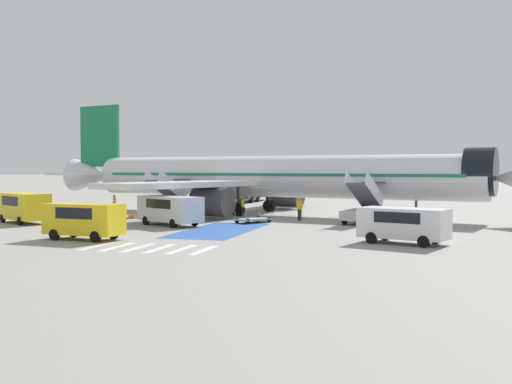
{
  "coord_description": "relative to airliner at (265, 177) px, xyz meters",
  "views": [
    {
      "loc": [
        13.27,
        -50.98,
        4.08
      ],
      "look_at": [
        -0.61,
        -0.88,
        2.04
      ],
      "focal_mm": 42.0,
      "sensor_mm": 36.0,
      "label": 1
    }
  ],
  "objects": [
    {
      "name": "ground_crew_1",
      "position": [
        -13.74,
        -2.13,
        -2.37
      ],
      "size": [
        0.43,
        0.49,
        1.67
      ],
      "rotation": [
        0.0,
        0.0,
        2.16
      ],
      "color": "#2D2D33",
      "rests_on": "ground_plane"
    },
    {
      "name": "boarding_stairs_forward",
      "position": [
        9.45,
        -6.7,
        -2.36
      ],
      "size": [
        3.24,
        5.53,
        3.9
      ],
      "rotation": [
        0.0,
        0.0,
        -0.23
      ],
      "color": "#ADB2BA",
      "rests_on": "ground_plane"
    },
    {
      "name": "ground_crew_3",
      "position": [
        4.07,
        -4.35,
        -2.3
      ],
      "size": [
        0.43,
        0.24,
        1.79
      ],
      "rotation": [
        0.0,
        0.0,
        3.16
      ],
      "color": "#191E38",
      "rests_on": "ground_plane"
    },
    {
      "name": "service_van_2",
      "position": [
        12.59,
        -18.36,
        -2.16
      ],
      "size": [
        5.07,
        3.47,
        1.94
      ],
      "rotation": [
        0.0,
        0.0,
        1.23
      ],
      "color": "silver",
      "rests_on": "ground_plane"
    },
    {
      "name": "ground_plane",
      "position": [
        0.23,
        -0.62,
        -3.33
      ],
      "size": [
        600.0,
        600.0,
        0.0
      ],
      "primitive_type": "plane",
      "color": "gray"
    },
    {
      "name": "airliner",
      "position": [
        0.0,
        0.0,
        0.0
      ],
      "size": [
        45.62,
        32.23,
        10.63
      ],
      "rotation": [
        0.0,
        0.0,
        -1.8
      ],
      "color": "silver",
      "rests_on": "ground_plane"
    },
    {
      "name": "traffic_cone_1",
      "position": [
        14.21,
        -8.59,
        -2.99
      ],
      "size": [
        0.62,
        0.62,
        0.69
      ],
      "color": "orange",
      "rests_on": "ground_plane"
    },
    {
      "name": "service_van_3",
      "position": [
        -5.11,
        -21.33,
        -2.09
      ],
      "size": [
        4.71,
        2.31,
        2.07
      ],
      "rotation": [
        0.0,
        0.0,
        4.6
      ],
      "color": "yellow",
      "rests_on": "ground_plane"
    },
    {
      "name": "apron_walkway_bar_1",
      "position": [
        -1.75,
        -23.64,
        -3.33
      ],
      "size": [
        0.44,
        3.6,
        0.01
      ],
      "primitive_type": "cube",
      "color": "silver",
      "rests_on": "ground_plane"
    },
    {
      "name": "apron_walkway_bar_3",
      "position": [
        0.65,
        -23.64,
        -3.33
      ],
      "size": [
        0.44,
        3.6,
        0.01
      ],
      "primitive_type": "cube",
      "color": "silver",
      "rests_on": "ground_plane"
    },
    {
      "name": "apron_walkway_bar_5",
      "position": [
        3.05,
        -23.64,
        -3.33
      ],
      "size": [
        0.44,
        3.6,
        0.01
      ],
      "primitive_type": "cube",
      "color": "silver",
      "rests_on": "ground_plane"
    },
    {
      "name": "fuel_tanker",
      "position": [
        -6.96,
        19.57,
        -1.46
      ],
      "size": [
        2.88,
        9.78,
        3.68
      ],
      "rotation": [
        0.0,
        0.0,
        -0.03
      ],
      "color": "#38383D",
      "rests_on": "ground_plane"
    },
    {
      "name": "apron_leadline_yellow",
      "position": [
        0.65,
        -0.15,
        -3.33
      ],
      "size": [
        78.5,
        18.59,
        0.01
      ],
      "primitive_type": "cube",
      "rotation": [
        0.0,
        0.0,
        -1.8
      ],
      "color": "gold",
      "rests_on": "ground_plane"
    },
    {
      "name": "apron_walkway_bar_0",
      "position": [
        -2.95,
        -23.64,
        -3.33
      ],
      "size": [
        0.44,
        3.6,
        0.01
      ],
      "primitive_type": "cube",
      "color": "silver",
      "rests_on": "ground_plane"
    },
    {
      "name": "apron_stand_patch_blue",
      "position": [
        0.65,
        -14.27,
        -3.33
      ],
      "size": [
        4.3,
        10.78,
        0.01
      ],
      "primitive_type": "cube",
      "color": "#2856A8",
      "rests_on": "ground_plane"
    },
    {
      "name": "service_van_1",
      "position": [
        -3.84,
        -12.09,
        -2.07
      ],
      "size": [
        5.56,
        4.34,
        2.09
      ],
      "rotation": [
        0.0,
        0.0,
        1.06
      ],
      "color": "silver",
      "rests_on": "ground_plane"
    },
    {
      "name": "baggage_cart",
      "position": [
        1.31,
        -8.42,
        -3.07
      ],
      "size": [
        2.71,
        2.99,
        0.87
      ],
      "rotation": [
        0.0,
        0.0,
        2.54
      ],
      "color": "gray",
      "rests_on": "ground_plane"
    },
    {
      "name": "apron_walkway_bar_2",
      "position": [
        -0.55,
        -23.64,
        -3.33
      ],
      "size": [
        0.44,
        3.6,
        0.01
      ],
      "primitive_type": "cube",
      "color": "silver",
      "rests_on": "ground_plane"
    },
    {
      "name": "ground_crew_0",
      "position": [
        -1.23,
        -2.83,
        -2.38
      ],
      "size": [
        0.44,
        0.48,
        1.66
      ],
      "rotation": [
        0.0,
        0.0,
        5.35
      ],
      "color": "#2D2D33",
      "rests_on": "ground_plane"
    },
    {
      "name": "boarding_stairs_aft",
      "position": [
        -8.36,
        -2.52,
        -2.35
      ],
      "size": [
        3.24,
        5.53,
        3.94
      ],
      "rotation": [
        0.0,
        0.0,
        -0.23
      ],
      "color": "#ADB2BA",
      "rests_on": "ground_plane"
    },
    {
      "name": "ground_crew_2",
      "position": [
        4.3,
        -5.68,
        -2.27
      ],
      "size": [
        0.47,
        0.46,
        1.83
      ],
      "rotation": [
        0.0,
        0.0,
        5.55
      ],
      "color": "#2D2D33",
      "rests_on": "ground_plane"
    },
    {
      "name": "traffic_cone_0",
      "position": [
        -9.46,
        -7.24,
        -3.04
      ],
      "size": [
        0.52,
        0.52,
        0.58
      ],
      "color": "orange",
      "rests_on": "ground_plane"
    },
    {
      "name": "apron_walkway_bar_4",
      "position": [
        1.85,
        -23.64,
        -3.33
      ],
      "size": [
        0.44,
        3.6,
        0.01
      ],
      "primitive_type": "cube",
      "color": "silver",
      "rests_on": "ground_plane"
    },
    {
      "name": "service_van_0",
      "position": [
        -15.15,
        -13.25,
        -2.0
      ],
      "size": [
        5.36,
        4.26,
        2.24
      ],
      "rotation": [
        0.0,
        0.0,
        1.06
      ],
      "color": "yellow",
      "rests_on": "ground_plane"
    }
  ]
}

